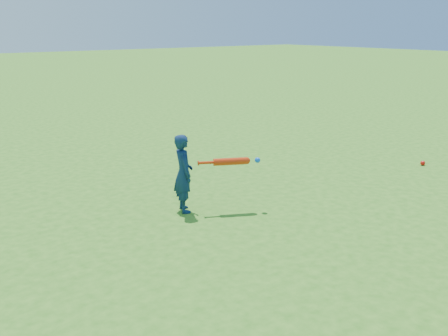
% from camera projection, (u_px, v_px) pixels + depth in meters
% --- Properties ---
extents(ground, '(80.00, 80.00, 0.00)m').
position_uv_depth(ground, '(254.00, 213.00, 6.09)').
color(ground, '#31711B').
rests_on(ground, ground).
extents(child, '(0.33, 0.41, 0.96)m').
position_uv_depth(child, '(183.00, 173.00, 6.03)').
color(child, '#0F2448').
rests_on(child, ground).
extents(ground_ball_red, '(0.08, 0.08, 0.08)m').
position_uv_depth(ground_ball_red, '(423.00, 163.00, 8.14)').
color(ground_ball_red, red).
rests_on(ground_ball_red, ground).
extents(bat_swing, '(0.71, 0.40, 0.09)m').
position_uv_depth(bat_swing, '(233.00, 161.00, 6.05)').
color(bat_swing, red).
rests_on(bat_swing, ground).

